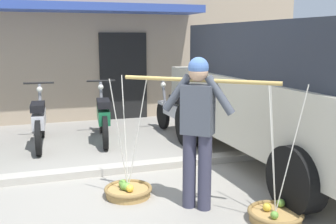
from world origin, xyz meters
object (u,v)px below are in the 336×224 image
Objects in this scene: fruit_vendor at (198,123)px; fruit_basket_right_side at (275,214)px; fruit_basket_left_side at (128,190)px; parked_truck at (290,91)px; motorcycle_second_in_row at (40,121)px; motorcycle_third_in_row at (103,117)px; motorcycle_end_of_row at (175,113)px.

fruit_vendor is 1.17× the size of fruit_basket_right_side.
parked_truck is (2.54, 0.44, 1.05)m from fruit_basket_left_side.
parked_truck is (3.52, -2.25, 0.68)m from motorcycle_second_in_row.
motorcycle_second_in_row is 1.12m from motorcycle_third_in_row.
motorcycle_third_in_row is at bearing 136.90° from parked_truck.
motorcycle_third_in_row is (-1.20, 3.81, 0.38)m from fruit_basket_right_side.
motorcycle_second_in_row is 2.50m from motorcycle_end_of_row.
fruit_basket_right_side is (0.66, -0.56, -0.90)m from fruit_vendor.
motorcycle_end_of_row is 2.53m from parked_truck.
fruit_basket_right_side reaches higher than motorcycle_end_of_row.
parked_truck reaches higher than fruit_vendor.
fruit_vendor reaches higher than fruit_basket_right_side.
fruit_vendor is 0.93× the size of motorcycle_end_of_row.
fruit_basket_right_side reaches higher than motorcycle_third_in_row.
motorcycle_second_in_row is at bearing 121.26° from fruit_basket_right_side.
motorcycle_second_in_row is 4.23m from parked_truck.
fruit_vendor reaches higher than motorcycle_end_of_row.
fruit_basket_left_side reaches higher than motorcycle_third_in_row.
parked_truck reaches higher than motorcycle_end_of_row.
motorcycle_end_of_row is (0.19, 3.77, 0.38)m from fruit_basket_right_side.
motorcycle_end_of_row is at bearing 75.20° from fruit_vendor.
fruit_basket_right_side reaches higher than motorcycle_second_in_row.
motorcycle_end_of_row is at bearing -1.69° from motorcycle_third_in_row.
fruit_basket_left_side is 0.80× the size of motorcycle_second_in_row.
fruit_vendor is 2.13m from parked_truck.
fruit_basket_right_side is at bearing -58.74° from motorcycle_second_in_row.
fruit_vendor is 0.93× the size of motorcycle_third_in_row.
fruit_basket_left_side reaches higher than motorcycle_end_of_row.
motorcycle_second_in_row is (-1.65, 3.25, -0.53)m from fruit_vendor.
motorcycle_third_in_row is at bearing 0.21° from motorcycle_second_in_row.
motorcycle_third_in_row is 3.36m from parked_truck.
parked_truck reaches higher than motorcycle_second_in_row.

